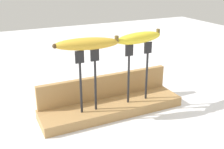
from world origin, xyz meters
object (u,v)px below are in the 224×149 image
fork_stand_left (88,76)px  fork_fallen_near (103,76)px  banana_raised_left (87,44)px  wire_coil (63,89)px  banana_raised_right (139,38)px  fork_stand_right (138,67)px

fork_stand_left → fork_fallen_near: 0.39m
banana_raised_left → wire_coil: banana_raised_left is taller
banana_raised_right → fork_fallen_near: size_ratio=0.93×
banana_raised_left → banana_raised_right: bearing=-0.0°
banana_raised_left → fork_fallen_near: (0.18, 0.32, -0.24)m
banana_raised_right → wire_coil: banana_raised_right is taller
fork_stand_right → banana_raised_right: bearing=-170.8°
fork_stand_right → banana_raised_left: (-0.17, 0.00, 0.10)m
fork_fallen_near → wire_coil: fork_fallen_near is taller
banana_raised_right → wire_coil: bearing=124.4°
banana_raised_right → wire_coil: size_ratio=2.06×
fork_stand_left → fork_stand_right: same height
fork_stand_left → fork_fallen_near: fork_stand_left is taller
fork_stand_right → wire_coil: (-0.18, 0.26, -0.14)m
banana_raised_left → fork_stand_right: bearing=-0.0°
fork_fallen_near → fork_stand_left: bearing=-120.3°
fork_stand_right → wire_coil: bearing=124.4°
fork_stand_right → fork_fallen_near: 0.35m
banana_raised_left → fork_fallen_near: banana_raised_left is taller
fork_stand_right → banana_raised_right: 0.10m
banana_raised_left → fork_fallen_near: bearing=59.7°
fork_stand_right → fork_fallen_near: size_ratio=1.03×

